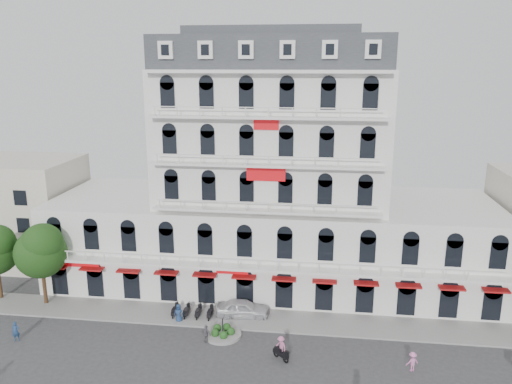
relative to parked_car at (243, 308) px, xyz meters
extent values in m
plane|color=#38383A|center=(1.81, -9.50, -0.82)|extent=(120.00, 120.00, 0.00)
cube|color=gray|center=(1.81, -0.50, -0.74)|extent=(53.00, 4.00, 0.16)
cube|color=silver|center=(1.81, 8.50, 3.68)|extent=(45.00, 14.00, 9.00)
cube|color=silver|center=(1.81, 8.50, 14.68)|extent=(22.00, 12.00, 13.00)
cube|color=#2D3035|center=(1.81, 8.50, 22.68)|extent=(21.56, 11.76, 3.00)
cube|color=#2D3035|center=(1.81, 8.50, 24.58)|extent=(15.84, 8.64, 0.80)
cube|color=#A01315|center=(1.81, 1.00, 2.68)|extent=(40.50, 1.00, 0.15)
cube|color=red|center=(1.81, 2.38, 12.18)|extent=(3.50, 0.10, 1.40)
cube|color=beige|center=(-28.19, 10.50, 5.18)|extent=(14.00, 10.00, 12.00)
cylinder|color=gray|center=(-1.19, -3.50, -0.70)|extent=(3.20, 3.20, 0.24)
cylinder|color=black|center=(-1.19, -3.50, 0.08)|extent=(0.08, 0.08, 1.40)
sphere|color=#1F4D19|center=(-0.49, -3.50, -0.37)|extent=(0.70, 0.70, 0.70)
sphere|color=#1F4D19|center=(-0.97, -2.84, -0.37)|extent=(0.70, 0.70, 0.70)
sphere|color=#1F4D19|center=(-1.75, -3.08, -0.37)|extent=(0.70, 0.70, 0.70)
sphere|color=#1F4D19|center=(-1.76, -3.90, -0.37)|extent=(0.70, 0.70, 0.70)
sphere|color=#1F4D19|center=(-0.99, -4.17, -0.37)|extent=(0.70, 0.70, 0.70)
cylinder|color=#382314|center=(-19.19, 0.00, 1.05)|extent=(0.36, 0.36, 3.74)
sphere|color=#183410|center=(-19.19, 0.00, 4.45)|extent=(4.76, 4.76, 4.76)
sphere|color=#183410|center=(-18.69, -0.30, 5.55)|extent=(3.74, 3.74, 3.74)
sphere|color=#183410|center=(-19.59, 0.30, 5.13)|extent=(3.40, 3.40, 3.40)
imported|color=silver|center=(0.00, 0.00, 0.00)|extent=(4.94, 2.28, 1.64)
cube|color=black|center=(4.00, -6.41, -0.27)|extent=(1.34, 1.27, 0.35)
torus|color=black|center=(4.41, -6.78, -0.54)|extent=(0.52, 0.49, 0.60)
torus|color=black|center=(3.60, -6.04, -0.54)|extent=(0.52, 0.49, 0.60)
imported|color=#CF6E9B|center=(4.00, -6.41, 0.41)|extent=(1.14, 1.11, 1.56)
imported|color=navy|center=(-5.53, -1.75, 0.05)|extent=(0.86, 0.57, 1.74)
imported|color=#5B5961|center=(-2.33, -4.73, -0.03)|extent=(1.00, 0.79, 1.59)
imported|color=pink|center=(13.94, -6.61, -0.04)|extent=(1.15, 0.92, 1.55)
imported|color=navy|center=(-18.19, -6.45, 0.04)|extent=(0.73, 0.60, 1.71)
camera|label=1|loc=(6.47, -40.95, 21.69)|focal=35.00mm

